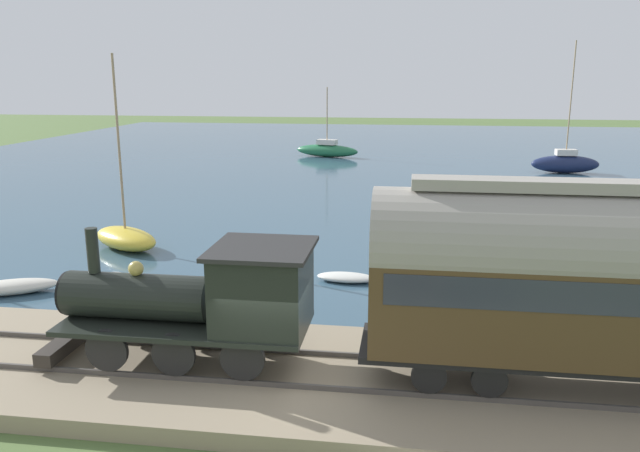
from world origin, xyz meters
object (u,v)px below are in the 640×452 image
rowboat_far_out (125,284)px  rowboat_mid_harbor (346,277)px  passenger_coach (601,276)px  steam_locomotive (210,296)px  sailboat_green (327,150)px  sailboat_navy (565,163)px  rowboat_off_pier (11,287)px  sailboat_yellow (126,237)px

rowboat_far_out → rowboat_mid_harbor: (2.12, -7.34, -0.10)m
passenger_coach → rowboat_mid_harbor: (7.88, 6.18, -2.87)m
steam_locomotive → passenger_coach: size_ratio=0.64×
steam_locomotive → sailboat_green: (43.09, 2.94, -1.52)m
sailboat_navy → sailboat_green: (7.17, 19.16, -0.13)m
rowboat_far_out → rowboat_off_pier: bearing=142.0°
sailboat_navy → rowboat_off_pier: sailboat_navy is taller
sailboat_navy → rowboat_far_out: bearing=143.3°
steam_locomotive → sailboat_navy: sailboat_navy is taller
steam_locomotive → rowboat_mid_harbor: 8.47m
sailboat_yellow → sailboat_green: (32.21, -4.35, 0.12)m
sailboat_green → rowboat_far_out: sailboat_green is taller
steam_locomotive → sailboat_green: 43.22m
steam_locomotive → rowboat_far_out: bearing=40.6°
sailboat_navy → rowboat_far_out: size_ratio=3.30×
rowboat_off_pier → rowboat_mid_harbor: 11.39m
sailboat_yellow → rowboat_mid_harbor: size_ratio=3.75×
sailboat_yellow → sailboat_green: size_ratio=1.29×
steam_locomotive → rowboat_off_pier: bearing=59.9°
passenger_coach → sailboat_yellow: bearing=55.6°
sailboat_yellow → sailboat_green: 32.50m
rowboat_far_out → rowboat_mid_harbor: size_ratio=1.37×
steam_locomotive → passenger_coach: bearing=-90.0°
rowboat_off_pier → rowboat_far_out: bearing=-103.7°
rowboat_off_pier → rowboat_far_out: size_ratio=1.07×
sailboat_navy → steam_locomotive: bearing=154.0°
sailboat_yellow → rowboat_off_pier: size_ratio=2.56×
steam_locomotive → sailboat_navy: size_ratio=0.66×
rowboat_far_out → steam_locomotive: bearing=-99.3°
sailboat_green → rowboat_far_out: size_ratio=2.12×
sailboat_yellow → sailboat_navy: sailboat_navy is taller
steam_locomotive → rowboat_mid_harbor: (7.88, -2.40, -1.99)m
rowboat_mid_harbor → sailboat_yellow: bearing=76.2°
rowboat_far_out → rowboat_mid_harbor: 7.64m
sailboat_green → rowboat_off_pier: size_ratio=1.99×
steam_locomotive → rowboat_mid_harbor: steam_locomotive is taller
steam_locomotive → sailboat_green: bearing=3.9°
sailboat_green → sailboat_yellow: bearing=-172.6°
passenger_coach → sailboat_green: sailboat_green is taller
passenger_coach → rowboat_off_pier: passenger_coach is taller
sailboat_green → rowboat_mid_harbor: (-35.21, -5.34, -0.47)m
sailboat_navy → sailboat_green: size_ratio=1.56×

